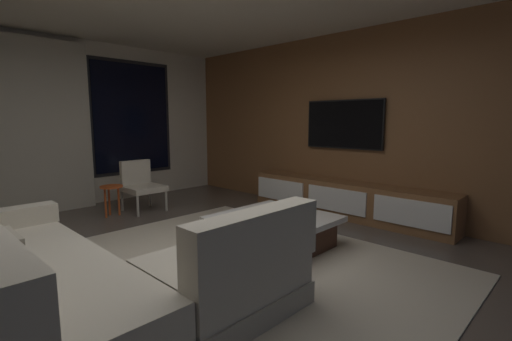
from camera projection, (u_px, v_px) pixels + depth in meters
The scene contains 11 objects.
floor at pixel (194, 277), 3.24m from camera, with size 9.20×9.20×0.00m, color #564C44.
back_wall_with_window at pixel (48, 125), 5.49m from camera, with size 6.60×0.30×2.70m.
media_wall at pixel (363, 124), 5.22m from camera, with size 0.12×7.80×2.70m.
area_rug at pixel (230, 268), 3.42m from camera, with size 3.20×3.80×0.01m, color beige.
sectional_couch at pixel (90, 280), 2.52m from camera, with size 1.98×2.50×0.82m.
coffee_table at pixel (274, 231), 3.95m from camera, with size 1.16×1.16×0.36m.
book_stack_on_coffee_table at pixel (266, 215), 3.88m from camera, with size 0.26×0.20×0.06m.
accent_chair_near_window at pixel (141, 183), 5.60m from camera, with size 0.54×0.56×0.78m.
side_stool at pixel (111, 191), 5.23m from camera, with size 0.32×0.32×0.46m.
media_console at pixel (347, 200), 5.21m from camera, with size 0.46×3.10×0.52m.
mounted_tv at pixel (344, 124), 5.32m from camera, with size 0.05×1.26×0.72m.
Camera 1 is at (-1.81, -2.54, 1.41)m, focal length 25.04 mm.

